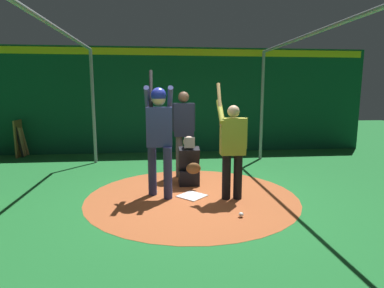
# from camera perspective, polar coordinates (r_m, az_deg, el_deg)

# --- Properties ---
(ground_plane) EXTENTS (27.83, 27.83, 0.00)m
(ground_plane) POSITION_cam_1_polar(r_m,az_deg,el_deg) (5.75, 0.00, -9.39)
(ground_plane) COLOR #1E6B2D
(dirt_circle) EXTENTS (3.73, 3.73, 0.01)m
(dirt_circle) POSITION_cam_1_polar(r_m,az_deg,el_deg) (5.75, 0.00, -9.36)
(dirt_circle) COLOR #AD562D
(dirt_circle) RESTS_ON ground
(home_plate) EXTENTS (0.59, 0.59, 0.01)m
(home_plate) POSITION_cam_1_polar(r_m,az_deg,el_deg) (5.74, 0.00, -9.27)
(home_plate) COLOR white
(home_plate) RESTS_ON dirt_circle
(batter) EXTENTS (0.68, 0.49, 2.24)m
(batter) POSITION_cam_1_polar(r_m,az_deg,el_deg) (5.52, -5.94, 2.42)
(batter) COLOR navy
(batter) RESTS_ON ground
(catcher) EXTENTS (0.58, 0.40, 0.99)m
(catcher) POSITION_cam_1_polar(r_m,az_deg,el_deg) (6.33, -0.52, -3.93)
(catcher) COLOR black
(catcher) RESTS_ON ground
(umpire) EXTENTS (0.23, 0.49, 1.85)m
(umpire) POSITION_cam_1_polar(r_m,az_deg,el_deg) (6.84, -1.49, 2.67)
(umpire) COLOR #4C4C51
(umpire) RESTS_ON ground
(visitor) EXTENTS (0.54, 0.50, 2.00)m
(visitor) POSITION_cam_1_polar(r_m,az_deg,el_deg) (5.45, 7.24, -0.29)
(visitor) COLOR black
(visitor) RESTS_ON ground
(back_wall) EXTENTS (0.22, 11.83, 3.15)m
(back_wall) POSITION_cam_1_polar(r_m,az_deg,el_deg) (9.82, -2.75, 7.85)
(back_wall) COLOR #0F472D
(back_wall) RESTS_ON ground
(cage_frame) EXTENTS (6.07, 4.54, 2.92)m
(cage_frame) POSITION_cam_1_polar(r_m,az_deg,el_deg) (5.45, 0.00, 11.84)
(cage_frame) COLOR gray
(cage_frame) RESTS_ON ground
(bat_rack) EXTENTS (0.70, 0.22, 1.05)m
(bat_rack) POSITION_cam_1_polar(r_m,az_deg,el_deg) (10.42, -28.32, 0.78)
(bat_rack) COLOR olive
(bat_rack) RESTS_ON ground
(baseball_0) EXTENTS (0.07, 0.07, 0.07)m
(baseball_0) POSITION_cam_1_polar(r_m,az_deg,el_deg) (5.88, -6.56, -8.56)
(baseball_0) COLOR white
(baseball_0) RESTS_ON dirt_circle
(baseball_1) EXTENTS (0.07, 0.07, 0.07)m
(baseball_1) POSITION_cam_1_polar(r_m,az_deg,el_deg) (4.89, 8.78, -12.41)
(baseball_1) COLOR white
(baseball_1) RESTS_ON dirt_circle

